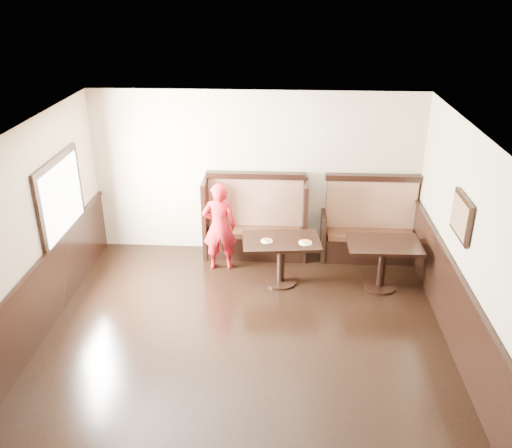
# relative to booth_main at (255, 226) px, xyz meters

# --- Properties ---
(ground) EXTENTS (7.00, 7.00, 0.00)m
(ground) POSITION_rel_booth_main_xyz_m (0.00, -3.30, -0.53)
(ground) COLOR black
(ground) RESTS_ON ground
(room_shell) EXTENTS (7.00, 7.00, 7.00)m
(room_shell) POSITION_rel_booth_main_xyz_m (-0.30, -3.01, 0.14)
(room_shell) COLOR #C2B38C
(room_shell) RESTS_ON ground
(booth_main) EXTENTS (1.75, 0.72, 1.45)m
(booth_main) POSITION_rel_booth_main_xyz_m (0.00, 0.00, 0.00)
(booth_main) COLOR black
(booth_main) RESTS_ON ground
(booth_neighbor) EXTENTS (1.65, 0.72, 1.45)m
(booth_neighbor) POSITION_rel_booth_main_xyz_m (1.95, -0.00, -0.05)
(booth_neighbor) COLOR black
(booth_neighbor) RESTS_ON ground
(table_main) EXTENTS (1.25, 0.86, 0.75)m
(table_main) POSITION_rel_booth_main_xyz_m (0.45, -0.97, 0.05)
(table_main) COLOR black
(table_main) RESTS_ON ground
(table_neighbor) EXTENTS (1.11, 0.74, 0.77)m
(table_neighbor) POSITION_rel_booth_main_xyz_m (2.01, -1.01, 0.05)
(table_neighbor) COLOR black
(table_neighbor) RESTS_ON ground
(child) EXTENTS (0.58, 0.41, 1.50)m
(child) POSITION_rel_booth_main_xyz_m (-0.55, -0.54, 0.22)
(child) COLOR red
(child) RESTS_ON ground
(pizza_plate_left) EXTENTS (0.18, 0.18, 0.03)m
(pizza_plate_left) POSITION_rel_booth_main_xyz_m (0.23, -1.03, 0.24)
(pizza_plate_left) COLOR white
(pizza_plate_left) RESTS_ON table_main
(pizza_plate_right) EXTENTS (0.20, 0.20, 0.04)m
(pizza_plate_right) POSITION_rel_booth_main_xyz_m (0.82, -1.05, 0.24)
(pizza_plate_right) COLOR white
(pizza_plate_right) RESTS_ON table_main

